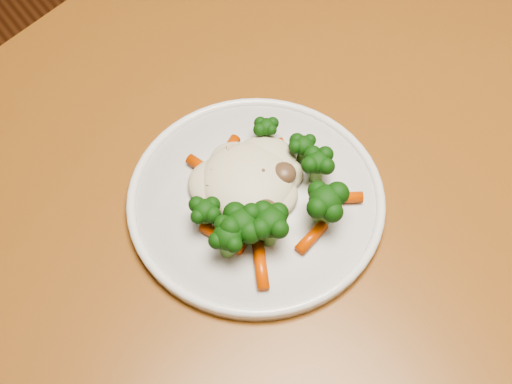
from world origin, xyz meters
TOP-DOWN VIEW (x-y plane):
  - dining_table at (-0.11, -0.22)m, footprint 1.34×1.05m
  - plate at (-0.00, -0.20)m, footprint 0.27×0.27m
  - meal at (-0.00, -0.21)m, footprint 0.17×0.17m

SIDE VIEW (x-z plane):
  - dining_table at x=-0.11m, z-range 0.27..1.02m
  - plate at x=0.00m, z-range 0.75..0.76m
  - meal at x=0.00m, z-range 0.76..0.81m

